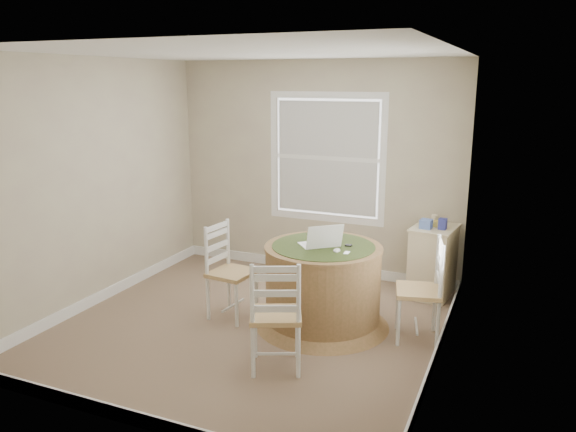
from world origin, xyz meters
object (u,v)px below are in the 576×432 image
at_px(chair_right, 418,290).
at_px(round_table, 323,282).
at_px(chair_left, 232,273).
at_px(laptop, 320,243).
at_px(chair_near, 276,315).
at_px(corner_chest, 433,261).

bearing_deg(chair_right, round_table, -99.25).
distance_m(chair_left, laptop, 0.97).
xyz_separation_m(chair_left, chair_right, (1.82, 0.24, 0.00)).
distance_m(chair_near, chair_right, 1.41).
xyz_separation_m(chair_near, corner_chest, (0.93, 2.18, -0.08)).
bearing_deg(laptop, chair_right, 144.04).
height_order(chair_near, chair_right, same).
distance_m(laptop, corner_chest, 1.60).
distance_m(round_table, laptop, 0.41).
bearing_deg(corner_chest, laptop, -118.46).
relative_size(chair_left, chair_near, 1.00).
xyz_separation_m(round_table, corner_chest, (0.86, 1.23, -0.04)).
bearing_deg(round_table, chair_right, 1.67).
relative_size(chair_right, laptop, 2.01).
height_order(chair_left, chair_near, same).
height_order(round_table, chair_left, chair_left).
bearing_deg(chair_near, chair_right, -157.84).
distance_m(round_table, chair_right, 0.91).
distance_m(round_table, chair_left, 0.93).
height_order(chair_near, corner_chest, chair_near).
bearing_deg(laptop, chair_left, -31.20).
height_order(chair_left, chair_right, same).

